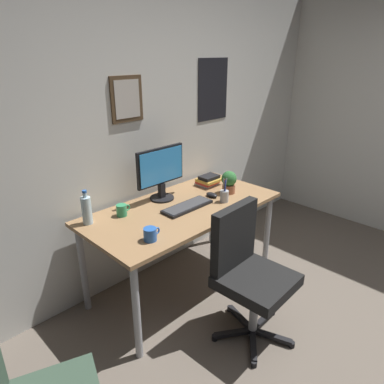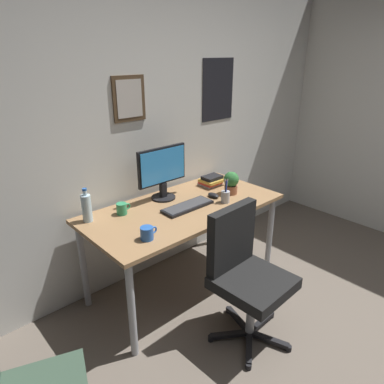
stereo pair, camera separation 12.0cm
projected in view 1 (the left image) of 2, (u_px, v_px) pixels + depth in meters
wall_back at (159, 126)px, 2.98m from camera, size 4.40×0.10×2.60m
desk at (183, 215)px, 2.78m from camera, size 1.58×0.79×0.76m
office_chair at (247, 268)px, 2.37m from camera, size 0.55×0.57×0.95m
monitor at (161, 171)px, 2.81m from camera, size 0.46×0.20×0.43m
keyboard at (187, 206)px, 2.72m from camera, size 0.43×0.15×0.03m
computer_mouse at (212, 195)px, 2.92m from camera, size 0.06×0.11×0.04m
water_bottle at (87, 210)px, 2.44m from camera, size 0.07×0.07×0.25m
coffee_mug_near at (150, 234)px, 2.24m from camera, size 0.12×0.09×0.09m
coffee_mug_far at (122, 210)px, 2.58m from camera, size 0.12×0.08×0.09m
potted_plant at (229, 181)px, 2.98m from camera, size 0.13×0.13×0.20m
pen_cup at (224, 195)px, 2.82m from camera, size 0.07×0.07×0.20m
book_stack_left at (208, 180)px, 3.17m from camera, size 0.21×0.18×0.09m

